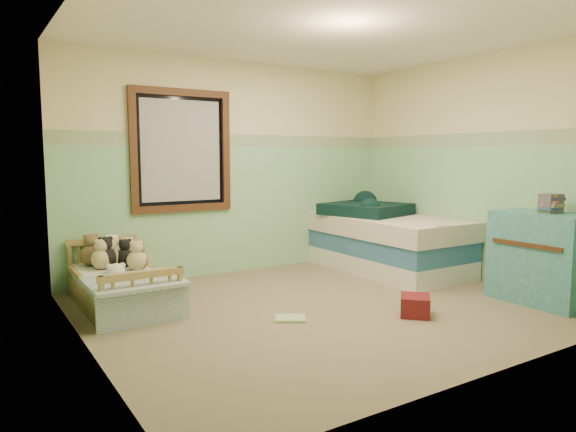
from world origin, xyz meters
TOP-DOWN VIEW (x-y plane):
  - floor at (0.00, 0.00)m, footprint 4.20×3.60m
  - ceiling at (0.00, 0.00)m, footprint 4.20×3.60m
  - wall_back at (0.00, 1.80)m, footprint 4.20×0.04m
  - wall_front at (0.00, -1.80)m, footprint 4.20×0.04m
  - wall_left at (-2.10, 0.00)m, footprint 0.04×3.60m
  - wall_right at (2.10, 0.00)m, footprint 0.04×3.60m
  - wainscot_mint at (0.00, 1.79)m, footprint 4.20×0.01m
  - border_strip at (0.00, 1.79)m, footprint 4.20×0.01m
  - window_frame at (-0.70, 1.76)m, footprint 1.16×0.06m
  - window_blinds at (-0.70, 1.77)m, footprint 0.92×0.01m
  - toddler_bed_frame at (-1.60, 1.05)m, footprint 0.71×1.42m
  - toddler_mattress at (-1.60, 1.05)m, footprint 0.65×1.36m
  - patchwork_quilt at (-1.60, 0.61)m, footprint 0.77×0.71m
  - plush_bed_brown at (-1.75, 1.55)m, footprint 0.22×0.22m
  - plush_bed_white at (-1.55, 1.55)m, footprint 0.20×0.20m
  - plush_bed_tan at (-1.70, 1.33)m, footprint 0.20×0.20m
  - plush_bed_dark at (-1.47, 1.33)m, footprint 0.19×0.19m
  - plush_floor_cream at (-1.62, 1.10)m, footprint 0.27×0.27m
  - plush_floor_tan at (-1.56, 0.63)m, footprint 0.26×0.26m
  - twin_bed_frame at (1.55, 0.89)m, footprint 1.02×2.04m
  - twin_boxspring at (1.55, 0.89)m, footprint 1.02×2.04m
  - twin_mattress at (1.55, 0.89)m, footprint 1.06×2.08m
  - teal_blanket at (1.50, 1.19)m, footprint 1.08×1.11m
  - dresser at (1.82, -0.99)m, footprint 0.54×0.86m
  - book_stack at (1.82, -1.04)m, footprint 0.20×0.17m
  - red_pillow at (0.49, -0.65)m, footprint 0.37×0.37m
  - floor_book at (-0.50, -0.17)m, footprint 0.32×0.30m
  - extra_plush_0 at (-1.66, 1.35)m, footprint 0.21×0.21m
  - extra_plush_1 at (-1.61, 1.37)m, footprint 0.19×0.19m
  - extra_plush_2 at (-1.43, 1.33)m, footprint 0.15×0.15m
  - extra_plush_3 at (-1.41, 1.46)m, footprint 0.19×0.19m
  - extra_plush_4 at (-1.42, 1.10)m, footprint 0.19×0.19m
  - extra_plush_5 at (-1.40, 1.11)m, footprint 0.17×0.17m

SIDE VIEW (x-z plane):
  - floor at x=0.00m, z-range -0.02..0.00m
  - floor_book at x=-0.50m, z-range 0.00..0.02m
  - red_pillow at x=0.49m, z-range 0.00..0.18m
  - toddler_bed_frame at x=-1.60m, z-range 0.00..0.18m
  - twin_bed_frame at x=1.55m, z-range 0.00..0.22m
  - plush_floor_tan at x=-1.56m, z-range 0.00..0.26m
  - plush_floor_cream at x=-1.62m, z-range 0.00..0.27m
  - toddler_mattress at x=-1.60m, z-range 0.18..0.30m
  - patchwork_quilt at x=-1.60m, z-range 0.30..0.33m
  - twin_boxspring at x=1.55m, z-range 0.22..0.44m
  - extra_plush_2 at x=-1.43m, z-range 0.30..0.46m
  - extra_plush_5 at x=-1.40m, z-range 0.30..0.47m
  - extra_plush_3 at x=-1.41m, z-range 0.30..0.49m
  - plush_bed_dark at x=-1.47m, z-range 0.30..0.49m
  - extra_plush_4 at x=-1.42m, z-range 0.30..0.50m
  - extra_plush_1 at x=-1.61m, z-range 0.30..0.50m
  - plush_bed_tan at x=-1.70m, z-range 0.30..0.50m
  - plush_bed_white at x=-1.55m, z-range 0.30..0.51m
  - extra_plush_0 at x=-1.66m, z-range 0.30..0.51m
  - plush_bed_brown at x=-1.75m, z-range 0.30..0.52m
  - dresser at x=1.82m, z-range 0.00..0.86m
  - twin_mattress at x=1.55m, z-range 0.44..0.66m
  - teal_blanket at x=1.50m, z-range 0.66..0.80m
  - wainscot_mint at x=0.00m, z-range 0.00..1.50m
  - book_stack at x=1.82m, z-range 0.86..1.04m
  - wall_back at x=0.00m, z-range 0.00..2.50m
  - wall_front at x=0.00m, z-range 0.00..2.50m
  - wall_left at x=-2.10m, z-range 0.00..2.50m
  - wall_right at x=2.10m, z-range 0.00..2.50m
  - window_blinds at x=-0.70m, z-range 0.89..2.01m
  - window_frame at x=-0.70m, z-range 0.77..2.13m
  - border_strip at x=0.00m, z-range 1.50..1.65m
  - ceiling at x=0.00m, z-range 2.50..2.52m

